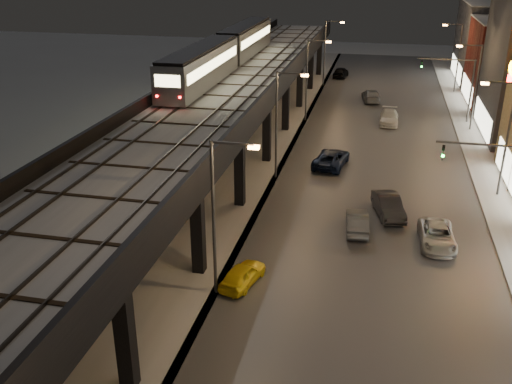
{
  "coord_description": "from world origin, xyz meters",
  "views": [
    {
      "loc": [
        7.45,
        -13.18,
        17.79
      ],
      "look_at": [
        0.91,
        16.16,
        5.0
      ],
      "focal_mm": 40.0,
      "sensor_mm": 36.0,
      "label": 1
    }
  ],
  "objects_px": {
    "car_mid_silver": "(331,159)",
    "car_onc_white": "(389,118)",
    "car_mid_dark": "(371,96)",
    "car_onc_silver": "(388,207)",
    "car_near_white": "(357,222)",
    "subway_train": "(226,51)",
    "car_taxi": "(243,275)",
    "car_onc_dark": "(437,237)",
    "car_far_white": "(341,72)"
  },
  "relations": [
    {
      "from": "subway_train",
      "to": "car_onc_white",
      "type": "bearing_deg",
      "value": 17.97
    },
    {
      "from": "car_onc_silver",
      "to": "car_onc_white",
      "type": "distance_m",
      "value": 24.3
    },
    {
      "from": "subway_train",
      "to": "car_onc_silver",
      "type": "height_order",
      "value": "subway_train"
    },
    {
      "from": "car_mid_silver",
      "to": "car_onc_dark",
      "type": "distance_m",
      "value": 15.55
    },
    {
      "from": "car_onc_dark",
      "to": "car_taxi",
      "type": "bearing_deg",
      "value": -148.8
    },
    {
      "from": "car_mid_silver",
      "to": "car_onc_silver",
      "type": "distance_m",
      "value": 10.6
    },
    {
      "from": "car_far_white",
      "to": "car_onc_white",
      "type": "distance_m",
      "value": 25.04
    },
    {
      "from": "car_mid_silver",
      "to": "car_mid_dark",
      "type": "relative_size",
      "value": 1.08
    },
    {
      "from": "subway_train",
      "to": "car_far_white",
      "type": "relative_size",
      "value": 7.43
    },
    {
      "from": "car_taxi",
      "to": "car_far_white",
      "type": "height_order",
      "value": "car_far_white"
    },
    {
      "from": "subway_train",
      "to": "car_onc_white",
      "type": "xyz_separation_m",
      "value": [
        17.01,
        5.52,
        -7.55
      ]
    },
    {
      "from": "car_taxi",
      "to": "subway_train",
      "type": "bearing_deg",
      "value": -59.31
    },
    {
      "from": "car_onc_silver",
      "to": "car_near_white",
      "type": "bearing_deg",
      "value": -139.24
    },
    {
      "from": "car_taxi",
      "to": "car_onc_silver",
      "type": "bearing_deg",
      "value": -111.78
    },
    {
      "from": "car_taxi",
      "to": "car_mid_dark",
      "type": "xyz_separation_m",
      "value": [
        5.59,
        45.46,
        0.09
      ]
    },
    {
      "from": "car_mid_dark",
      "to": "car_far_white",
      "type": "xyz_separation_m",
      "value": [
        -4.98,
        14.03,
        0.05
      ]
    },
    {
      "from": "car_mid_silver",
      "to": "car_mid_dark",
      "type": "height_order",
      "value": "car_mid_silver"
    },
    {
      "from": "car_near_white",
      "to": "car_mid_silver",
      "type": "bearing_deg",
      "value": -81.45
    },
    {
      "from": "subway_train",
      "to": "car_onc_dark",
      "type": "height_order",
      "value": "subway_train"
    },
    {
      "from": "car_mid_silver",
      "to": "car_onc_dark",
      "type": "bearing_deg",
      "value": 129.86
    },
    {
      "from": "car_near_white",
      "to": "car_onc_dark",
      "type": "relative_size",
      "value": 0.87
    },
    {
      "from": "car_near_white",
      "to": "car_onc_dark",
      "type": "height_order",
      "value": "car_near_white"
    },
    {
      "from": "subway_train",
      "to": "car_near_white",
      "type": "bearing_deg",
      "value": -55.23
    },
    {
      "from": "car_near_white",
      "to": "car_onc_white",
      "type": "xyz_separation_m",
      "value": [
        1.92,
        27.25,
        0.03
      ]
    },
    {
      "from": "car_mid_silver",
      "to": "car_onc_white",
      "type": "distance_m",
      "value": 15.75
    },
    {
      "from": "car_onc_white",
      "to": "car_far_white",
      "type": "bearing_deg",
      "value": 107.44
    },
    {
      "from": "car_mid_silver",
      "to": "car_onc_silver",
      "type": "bearing_deg",
      "value": 126.54
    },
    {
      "from": "car_mid_silver",
      "to": "car_mid_dark",
      "type": "xyz_separation_m",
      "value": [
        2.57,
        24.88,
        -0.03
      ]
    },
    {
      "from": "car_near_white",
      "to": "car_onc_silver",
      "type": "height_order",
      "value": "car_onc_silver"
    },
    {
      "from": "car_mid_dark",
      "to": "car_onc_silver",
      "type": "relative_size",
      "value": 1.08
    },
    {
      "from": "car_taxi",
      "to": "car_mid_silver",
      "type": "relative_size",
      "value": 0.69
    },
    {
      "from": "car_near_white",
      "to": "car_mid_dark",
      "type": "xyz_separation_m",
      "value": [
        -0.41,
        37.16,
        0.04
      ]
    },
    {
      "from": "car_taxi",
      "to": "car_onc_dark",
      "type": "height_order",
      "value": "car_onc_dark"
    },
    {
      "from": "car_mid_dark",
      "to": "car_taxi",
      "type": "bearing_deg",
      "value": 74.76
    },
    {
      "from": "car_mid_silver",
      "to": "car_onc_silver",
      "type": "xyz_separation_m",
      "value": [
        5.04,
        -9.33,
        0.01
      ]
    },
    {
      "from": "subway_train",
      "to": "car_mid_silver",
      "type": "height_order",
      "value": "subway_train"
    },
    {
      "from": "car_onc_silver",
      "to": "car_mid_dark",
      "type": "bearing_deg",
      "value": 79.77
    },
    {
      "from": "car_mid_dark",
      "to": "car_far_white",
      "type": "relative_size",
      "value": 1.09
    },
    {
      "from": "car_mid_silver",
      "to": "car_onc_white",
      "type": "relative_size",
      "value": 1.09
    },
    {
      "from": "car_taxi",
      "to": "car_mid_silver",
      "type": "distance_m",
      "value": 20.8
    },
    {
      "from": "car_near_white",
      "to": "car_onc_silver",
      "type": "relative_size",
      "value": 0.9
    },
    {
      "from": "car_mid_dark",
      "to": "car_onc_silver",
      "type": "distance_m",
      "value": 34.3
    },
    {
      "from": "car_mid_dark",
      "to": "car_onc_dark",
      "type": "height_order",
      "value": "car_mid_dark"
    },
    {
      "from": "car_near_white",
      "to": "car_far_white",
      "type": "distance_m",
      "value": 51.48
    },
    {
      "from": "car_onc_dark",
      "to": "car_near_white",
      "type": "bearing_deg",
      "value": 167.52
    },
    {
      "from": "car_mid_silver",
      "to": "car_near_white",
      "type": "bearing_deg",
      "value": 111.83
    },
    {
      "from": "car_mid_dark",
      "to": "car_onc_white",
      "type": "height_order",
      "value": "car_mid_dark"
    },
    {
      "from": "car_mid_dark",
      "to": "car_onc_white",
      "type": "distance_m",
      "value": 10.19
    },
    {
      "from": "car_near_white",
      "to": "car_onc_white",
      "type": "height_order",
      "value": "car_onc_white"
    },
    {
      "from": "car_mid_silver",
      "to": "car_onc_white",
      "type": "xyz_separation_m",
      "value": [
        4.9,
        14.97,
        -0.03
      ]
    }
  ]
}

